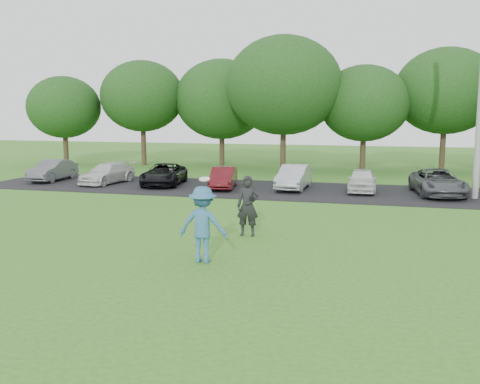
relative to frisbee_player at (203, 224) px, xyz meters
name	(u,v)px	position (x,y,z in m)	size (l,w,h in m)	color
ground	(204,262)	(0.02, 0.02, -0.98)	(100.00, 100.00, 0.00)	#307320
parking_lot	(291,190)	(0.02, 13.02, -0.96)	(32.00, 6.50, 0.03)	black
frisbee_player	(203,224)	(0.00, 0.00, 0.00)	(1.28, 0.76, 2.18)	teal
camera_bystander	(248,206)	(0.38, 3.12, -0.04)	(0.71, 0.48, 1.87)	black
parked_cars	(315,179)	(1.16, 13.18, -0.38)	(28.47, 4.48, 1.19)	#5C5E64
tree_row	(341,95)	(1.53, 22.78, 3.93)	(42.39, 9.85, 8.64)	#38281C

